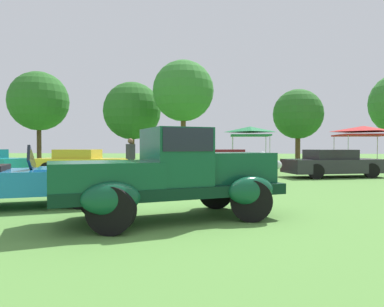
# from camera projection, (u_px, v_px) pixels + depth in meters

# --- Properties ---
(ground_plane) EXTENTS (120.00, 120.00, 0.00)m
(ground_plane) POSITION_uv_depth(u_px,v_px,m) (176.00, 219.00, 6.60)
(ground_plane) COLOR #568C3D
(feature_pickup_truck) EXTENTS (4.39, 3.27, 1.70)m
(feature_pickup_truck) POSITION_uv_depth(u_px,v_px,m) (171.00, 173.00, 6.52)
(feature_pickup_truck) COLOR black
(feature_pickup_truck) RESTS_ON ground_plane
(neighbor_convertible) EXTENTS (4.61, 3.29, 1.40)m
(neighbor_convertible) POSITION_uv_depth(u_px,v_px,m) (25.00, 181.00, 7.96)
(neighbor_convertible) COLOR #1E7AB7
(neighbor_convertible) RESTS_ON ground_plane
(show_car_yellow) EXTENTS (4.24, 1.74, 1.22)m
(show_car_yellow) POSITION_uv_depth(u_px,v_px,m) (81.00, 163.00, 16.47)
(show_car_yellow) COLOR yellow
(show_car_yellow) RESTS_ON ground_plane
(show_car_burgundy) EXTENTS (4.31, 2.83, 1.22)m
(show_car_burgundy) POSITION_uv_depth(u_px,v_px,m) (225.00, 162.00, 16.63)
(show_car_burgundy) COLOR maroon
(show_car_burgundy) RESTS_ON ground_plane
(show_car_charcoal) EXTENTS (4.62, 2.84, 1.22)m
(show_car_charcoal) POSITION_uv_depth(u_px,v_px,m) (333.00, 164.00, 15.50)
(show_car_charcoal) COLOR #28282D
(show_car_charcoal) RESTS_ON ground_plane
(spectator_near_truck) EXTENTS (0.44, 0.46, 1.69)m
(spectator_near_truck) POSITION_uv_depth(u_px,v_px,m) (131.00, 158.00, 14.04)
(spectator_near_truck) COLOR #383838
(spectator_near_truck) RESTS_ON ground_plane
(canopy_tent_left_field) EXTENTS (2.61, 2.61, 2.71)m
(canopy_tent_left_field) POSITION_uv_depth(u_px,v_px,m) (250.00, 131.00, 23.60)
(canopy_tent_left_field) COLOR #B7B7BC
(canopy_tent_left_field) RESTS_ON ground_plane
(canopy_tent_center_field) EXTENTS (3.24, 3.24, 2.71)m
(canopy_tent_center_field) POSITION_uv_depth(u_px,v_px,m) (364.00, 130.00, 22.95)
(canopy_tent_center_field) COLOR #B7B7BC
(canopy_tent_center_field) RESTS_ON ground_plane
(treeline_far_left) EXTENTS (5.88, 5.88, 8.83)m
(treeline_far_left) POSITION_uv_depth(u_px,v_px,m) (39.00, 101.00, 34.98)
(treeline_far_left) COLOR #47331E
(treeline_far_left) RESTS_ON ground_plane
(treeline_mid_left) EXTENTS (5.61, 5.61, 7.65)m
(treeline_mid_left) POSITION_uv_depth(u_px,v_px,m) (132.00, 111.00, 34.22)
(treeline_mid_left) COLOR brown
(treeline_mid_left) RESTS_ON ground_plane
(treeline_center) EXTENTS (5.29, 5.29, 8.83)m
(treeline_center) POSITION_uv_depth(u_px,v_px,m) (183.00, 91.00, 30.34)
(treeline_center) COLOR brown
(treeline_center) RESTS_ON ground_plane
(treeline_mid_right) EXTENTS (4.44, 4.44, 6.49)m
(treeline_mid_right) POSITION_uv_depth(u_px,v_px,m) (298.00, 114.00, 31.34)
(treeline_mid_right) COLOR brown
(treeline_mid_right) RESTS_ON ground_plane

